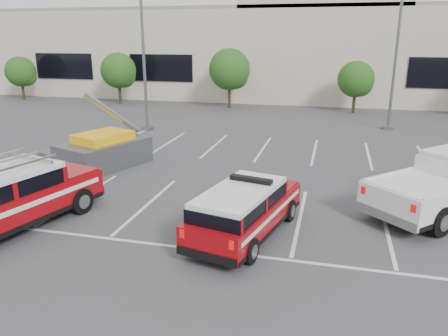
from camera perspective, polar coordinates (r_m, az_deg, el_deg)
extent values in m
plane|color=#3B3B3E|center=(15.09, -0.46, -5.71)|extent=(120.00, 120.00, 0.00)
cube|color=silver|center=(19.21, 2.95, -0.68)|extent=(23.00, 15.00, 0.01)
cube|color=beige|center=(45.65, 10.10, 14.39)|extent=(60.00, 15.00, 8.00)
cube|color=gray|center=(45.67, 10.38, 19.59)|extent=(60.00, 15.00, 0.30)
cylinder|color=#3F2B19|center=(45.81, -24.75, 9.05)|extent=(0.24, 0.24, 1.51)
sphere|color=#134816|center=(45.64, -25.03, 11.34)|extent=(2.77, 2.77, 2.77)
sphere|color=#134816|center=(45.58, -24.41, 10.88)|extent=(1.85, 1.85, 1.85)
cylinder|color=#3F2B19|center=(40.34, -13.43, 9.37)|extent=(0.24, 0.24, 1.67)
sphere|color=#134816|center=(40.14, -13.63, 12.27)|extent=(3.07, 3.07, 3.07)
sphere|color=#134816|center=(40.17, -12.94, 11.65)|extent=(2.05, 2.05, 2.05)
cylinder|color=#3F2B19|center=(36.81, 0.71, 9.27)|extent=(0.24, 0.24, 1.84)
sphere|color=#134816|center=(36.58, 0.72, 12.76)|extent=(3.37, 3.37, 3.37)
sphere|color=#134816|center=(36.73, 1.41, 11.97)|extent=(2.24, 2.24, 2.24)
cylinder|color=#3F2B19|center=(35.86, 16.60, 8.12)|extent=(0.24, 0.24, 1.51)
sphere|color=#134816|center=(35.65, 16.85, 11.05)|extent=(2.77, 2.77, 2.77)
sphere|color=#134816|center=(35.90, 17.43, 10.36)|extent=(1.85, 1.85, 1.85)
cube|color=#59595E|center=(28.54, -9.97, 5.12)|extent=(0.60, 0.60, 0.20)
cylinder|color=#59595E|center=(27.98, -10.49, 14.99)|extent=(0.18, 0.18, 10.00)
cube|color=#59595E|center=(30.22, 20.62, 4.94)|extent=(0.60, 0.60, 0.20)
cylinder|color=#59595E|center=(29.69, 21.62, 14.22)|extent=(0.18, 0.18, 10.00)
cube|color=maroon|center=(13.21, 2.91, -5.94)|extent=(2.84, 5.18, 0.75)
cube|color=black|center=(12.62, 2.11, -4.25)|extent=(2.38, 3.76, 0.39)
cube|color=silver|center=(12.53, 2.12, -3.11)|extent=(2.33, 3.68, 0.14)
cube|color=black|center=(13.14, 3.55, -1.50)|extent=(1.34, 0.54, 0.13)
cube|color=maroon|center=(15.16, -25.87, -3.99)|extent=(3.52, 5.97, 0.92)
cube|color=#59595E|center=(20.86, -15.37, 1.84)|extent=(3.59, 4.49, 1.19)
cube|color=#F1AC0E|center=(20.68, -15.53, 3.87)|extent=(2.46, 2.84, 0.43)
cylinder|color=#A5A5A8|center=(20.90, -14.39, 6.97)|extent=(1.35, 3.06, 2.33)
cube|color=#59595E|center=(21.51, -20.96, 1.16)|extent=(1.47, 1.60, 0.76)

